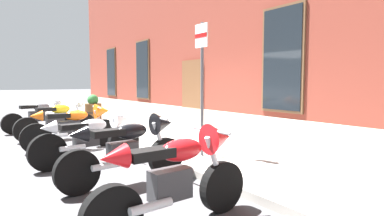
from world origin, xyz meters
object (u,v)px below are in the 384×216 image
at_px(motorcycle_yellow_naked, 58,121).
at_px(parking_sign, 202,71).
at_px(motorcycle_orange_sport, 76,125).
at_px(barrel_planter, 93,110).
at_px(motorcycle_grey_naked, 39,116).
at_px(motorcycle_white_sport, 93,135).
at_px(motorcycle_black_sport, 131,146).
at_px(motorcycle_red_sport, 180,173).

distance_m(motorcycle_yellow_naked, parking_sign, 4.79).
distance_m(motorcycle_orange_sport, barrel_planter, 4.53).
relative_size(motorcycle_orange_sport, parking_sign, 0.85).
bearing_deg(parking_sign, motorcycle_grey_naked, -162.20).
bearing_deg(motorcycle_white_sport, motorcycle_yellow_naked, 179.31).
bearing_deg(motorcycle_yellow_naked, motorcycle_black_sport, 0.85).
distance_m(motorcycle_grey_naked, motorcycle_black_sport, 6.43).
height_order(motorcycle_grey_naked, barrel_planter, barrel_planter).
distance_m(motorcycle_black_sport, barrel_planter, 7.44).
distance_m(motorcycle_grey_naked, motorcycle_orange_sport, 3.38).
bearing_deg(barrel_planter, motorcycle_yellow_naked, -34.81).
height_order(motorcycle_yellow_naked, motorcycle_orange_sport, motorcycle_orange_sport).
relative_size(motorcycle_grey_naked, parking_sign, 0.82).
xyz_separation_m(motorcycle_orange_sport, barrel_planter, (-4.19, 1.72, -0.02)).
xyz_separation_m(motorcycle_grey_naked, motorcycle_red_sport, (8.08, 0.11, 0.10)).
distance_m(motorcycle_grey_naked, motorcycle_white_sport, 4.91).
height_order(motorcycle_white_sport, motorcycle_black_sport, motorcycle_black_sport).
relative_size(motorcycle_white_sport, motorcycle_black_sport, 1.02).
bearing_deg(motorcycle_orange_sport, motorcycle_yellow_naked, -178.25).
bearing_deg(barrel_planter, motorcycle_orange_sport, -22.32).
bearing_deg(motorcycle_black_sport, motorcycle_yellow_naked, -179.15).
xyz_separation_m(motorcycle_orange_sport, parking_sign, (2.64, 1.68, 1.21)).
relative_size(motorcycle_grey_naked, motorcycle_black_sport, 1.00).
distance_m(motorcycle_red_sport, barrel_planter, 9.09).
relative_size(motorcycle_grey_naked, motorcycle_red_sport, 1.05).
xyz_separation_m(motorcycle_grey_naked, parking_sign, (6.01, 1.93, 1.29)).
relative_size(motorcycle_black_sport, parking_sign, 0.83).
xyz_separation_m(motorcycle_white_sport, motorcycle_red_sport, (3.18, -0.05, 0.04)).
bearing_deg(parking_sign, motorcycle_orange_sport, -147.48).
distance_m(motorcycle_yellow_naked, motorcycle_white_sport, 3.17).
relative_size(motorcycle_black_sport, barrel_planter, 2.15).
bearing_deg(barrel_planter, motorcycle_black_sport, -13.23).
xyz_separation_m(motorcycle_black_sport, parking_sign, (-0.41, 1.66, 1.20)).
height_order(motorcycle_grey_naked, motorcycle_white_sport, motorcycle_white_sport).
height_order(parking_sign, barrel_planter, parking_sign).
bearing_deg(parking_sign, motorcycle_yellow_naked, -157.97).
height_order(motorcycle_orange_sport, motorcycle_red_sport, motorcycle_red_sport).
relative_size(motorcycle_grey_naked, barrel_planter, 2.14).
relative_size(motorcycle_red_sport, parking_sign, 0.78).
relative_size(motorcycle_orange_sport, motorcycle_white_sport, 1.02).
height_order(motorcycle_white_sport, barrel_planter, barrel_planter).
bearing_deg(motorcycle_grey_naked, motorcycle_black_sport, 2.38).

